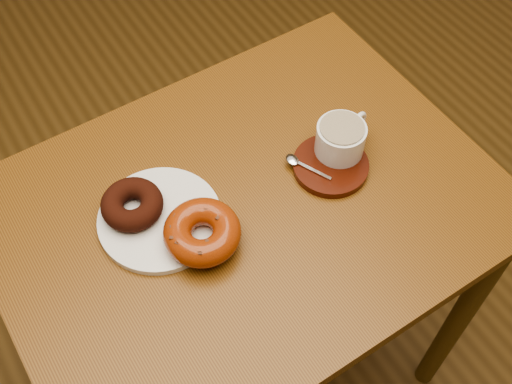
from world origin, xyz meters
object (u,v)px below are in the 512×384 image
cafe_table (247,241)px  donut_plate (160,219)px  saucer (331,165)px  coffee_cup (341,138)px

cafe_table → donut_plate: (-0.14, 0.05, 0.13)m
donut_plate → saucer: size_ratio=1.54×
saucer → coffee_cup: bearing=29.8°
cafe_table → donut_plate: donut_plate is taller
donut_plate → coffee_cup: (0.34, -0.04, 0.04)m
donut_plate → coffee_cup: 0.35m
cafe_table → saucer: 0.22m
saucer → coffee_cup: 0.05m
donut_plate → coffee_cup: size_ratio=1.81×
donut_plate → coffee_cup: bearing=-7.3°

